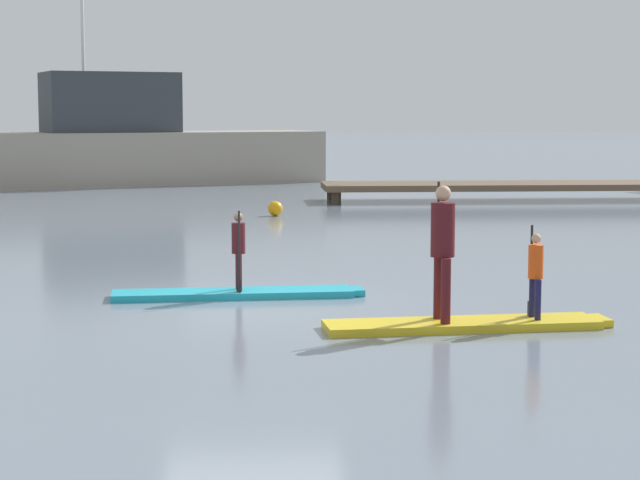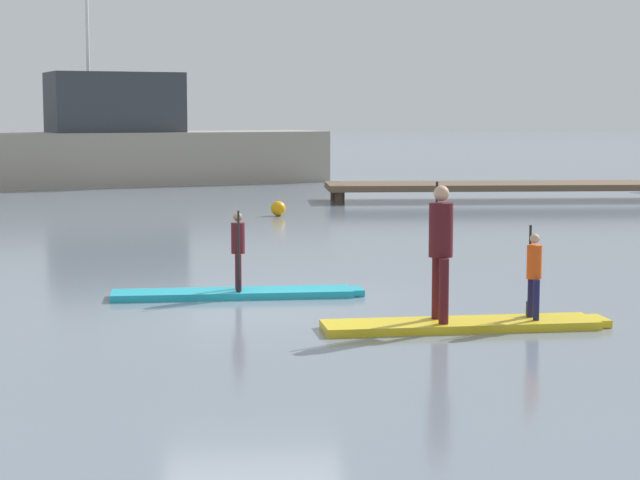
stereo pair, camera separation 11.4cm
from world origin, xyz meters
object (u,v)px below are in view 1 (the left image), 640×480
Objects in this scene: paddleboard_near at (238,294)px; paddler_child_front at (535,271)px; mooring_buoy_near at (275,209)px; paddler_child_solo at (239,247)px; paddler_adult at (442,244)px; paddleboard_far at (468,324)px; fishing_boat_white_large at (123,146)px.

paddler_child_front is (3.66, -2.47, 0.64)m from paddleboard_near.
mooring_buoy_near is (0.94, 12.44, 0.14)m from paddleboard_near.
paddler_child_solo is 3.57m from paddler_adult.
paddler_adult is at bearing -176.37° from paddleboard_far.
paddleboard_near is at bearing 137.66° from paddleboard_far.
paddler_child_solo is 1.01× the size of paddler_child_front.
paddler_child_front is at bearing 5.57° from paddleboard_far.
paddleboard_far is at bearing -82.92° from mooring_buoy_near.
paddler_adult is at bearing -84.16° from mooring_buoy_near.
paddler_adult is at bearing -76.59° from fishing_boat_white_large.
paddleboard_near is 2.14× the size of paddler_adult.
fishing_boat_white_large is (-6.90, 27.56, 1.33)m from paddleboard_far.
paddleboard_near is 0.67m from paddler_child_solo.
paddleboard_near is at bearing -94.33° from mooring_buoy_near.
paddler_child_solo reaches higher than mooring_buoy_near.
paddler_adult is 1.48× the size of paddler_child_front.
mooring_buoy_near is at bearing -68.14° from fishing_boat_white_large.
fishing_boat_white_large reaches higher than paddler_child_front.
mooring_buoy_near reaches higher than paddleboard_far.
paddler_adult is at bearing -46.12° from paddleboard_near.
mooring_buoy_near is (0.93, 12.46, -0.54)m from paddler_child_solo.
paddler_adult reaches higher than paddleboard_far.
paddleboard_far is 0.25× the size of fishing_boat_white_large.
paddler_child_solo is at bearing -43.63° from paddleboard_near.
paddler_adult is 15.12m from mooring_buoy_near.
paddler_adult reaches higher than mooring_buoy_near.
fishing_boat_white_large is at bearing 111.86° from mooring_buoy_near.
mooring_buoy_near is at bearing 97.08° from paddleboard_far.
paddler_adult is at bearing -46.13° from paddler_child_solo.
fishing_boat_white_large is at bearing 105.76° from paddler_child_front.
paddleboard_near is 0.25× the size of fishing_boat_white_large.
paddler_child_front is at bearing 5.03° from paddler_adult.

